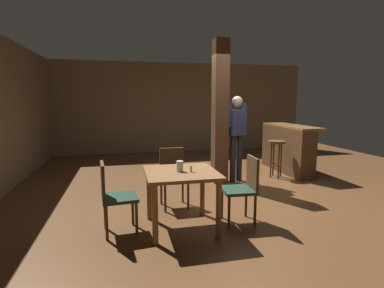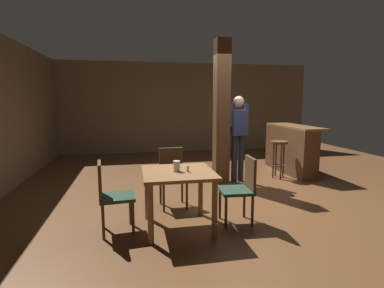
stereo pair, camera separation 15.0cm
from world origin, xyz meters
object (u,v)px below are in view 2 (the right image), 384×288
at_px(standing_person, 238,133).
at_px(bar_stool_near, 279,150).
at_px(napkin_cup, 177,166).
at_px(salt_shaker, 188,169).
at_px(chair_east, 242,186).
at_px(bar_counter, 290,149).
at_px(chair_north, 172,174).
at_px(chair_west, 110,193).
at_px(dining_table, 178,181).

relative_size(standing_person, bar_stool_near, 2.19).
relative_size(napkin_cup, salt_shaker, 1.65).
distance_m(chair_east, bar_counter, 3.28).
height_order(chair_north, chair_east, same).
bearing_deg(napkin_cup, chair_west, 177.82).
height_order(dining_table, chair_east, chair_east).
relative_size(chair_east, napkin_cup, 6.62).
relative_size(dining_table, chair_north, 1.01).
distance_m(napkin_cup, standing_person, 2.50).
bearing_deg(dining_table, chair_north, 87.58).
bearing_deg(chair_west, dining_table, -2.06).
height_order(dining_table, salt_shaker, salt_shaker).
height_order(salt_shaker, standing_person, standing_person).
height_order(salt_shaker, bar_stool_near, salt_shaker).
bearing_deg(bar_stool_near, bar_counter, 39.79).
distance_m(dining_table, chair_west, 0.85).
bearing_deg(standing_person, napkin_cup, -127.78).
relative_size(napkin_cup, standing_person, 0.08).
height_order(napkin_cup, standing_person, standing_person).
xyz_separation_m(dining_table, standing_person, (1.51, 1.97, 0.38)).
xyz_separation_m(dining_table, bar_stool_near, (2.48, 2.11, -0.03)).
distance_m(chair_north, chair_west, 1.20).
bearing_deg(standing_person, bar_stool_near, 8.16).
height_order(bar_counter, bar_stool_near, bar_counter).
bearing_deg(salt_shaker, bar_counter, 42.03).
bearing_deg(bar_counter, bar_stool_near, -140.21).
xyz_separation_m(chair_east, bar_counter, (2.11, 2.52, 0.04)).
bearing_deg(chair_north, salt_shaker, -85.08).
distance_m(chair_north, bar_stool_near, 2.75).
height_order(napkin_cup, bar_stool_near, napkin_cup).
xyz_separation_m(chair_north, chair_west, (-0.88, -0.82, 0.00)).
height_order(chair_north, napkin_cup, chair_north).
bearing_deg(chair_north, napkin_cup, -93.65).
distance_m(napkin_cup, salt_shaker, 0.15).
bearing_deg(bar_stool_near, chair_north, -152.80).
height_order(dining_table, bar_stool_near, bar_stool_near).
height_order(chair_west, bar_stool_near, chair_west).
relative_size(chair_west, napkin_cup, 6.62).
bearing_deg(bar_stool_near, standing_person, -171.84).
distance_m(dining_table, chair_north, 0.86).
bearing_deg(chair_west, standing_person, 39.50).
bearing_deg(napkin_cup, dining_table, 3.00).
distance_m(chair_west, standing_person, 3.09).
distance_m(salt_shaker, bar_counter, 3.84).
xyz_separation_m(chair_north, standing_person, (1.47, 1.12, 0.50)).
bearing_deg(bar_counter, chair_north, -150.45).
relative_size(chair_north, salt_shaker, 10.90).
relative_size(chair_north, standing_person, 0.52).
distance_m(chair_west, bar_counter, 4.54).
relative_size(chair_west, bar_counter, 0.51).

